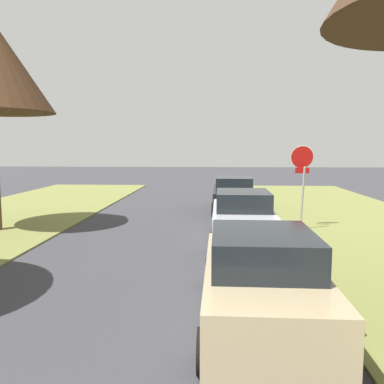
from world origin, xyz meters
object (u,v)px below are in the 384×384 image
object	(u,v)px
parked_sedan_silver	(242,218)
parked_sedan_black	(233,195)
parked_sedan_tan	(261,280)
stop_sign_far	(302,169)

from	to	relation	value
parked_sedan_silver	parked_sedan_black	distance (m)	5.93
parked_sedan_black	parked_sedan_tan	bearing A→B (deg)	-90.52
stop_sign_far	parked_sedan_silver	xyz separation A→B (m)	(-2.17, -1.69, -1.44)
parked_sedan_tan	parked_sedan_silver	distance (m)	5.92
stop_sign_far	parked_sedan_silver	distance (m)	3.10
parked_sedan_silver	parked_sedan_black	bearing A→B (deg)	89.98
stop_sign_far	parked_sedan_silver	world-z (taller)	stop_sign_far
stop_sign_far	parked_sedan_black	bearing A→B (deg)	117.07
parked_sedan_silver	parked_sedan_black	xyz separation A→B (m)	(0.00, 5.93, 0.00)
parked_sedan_black	parked_sedan_silver	bearing A→B (deg)	-90.02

